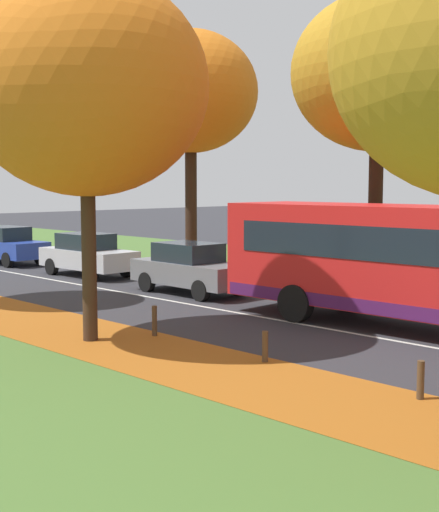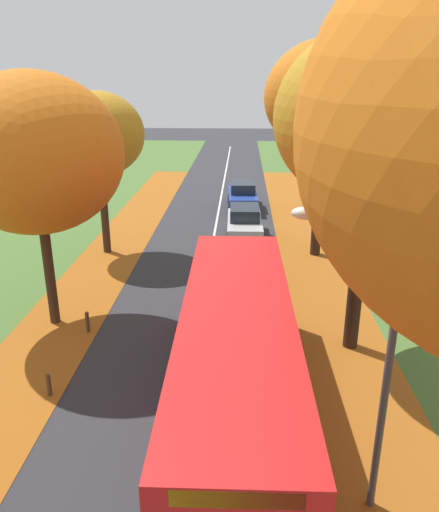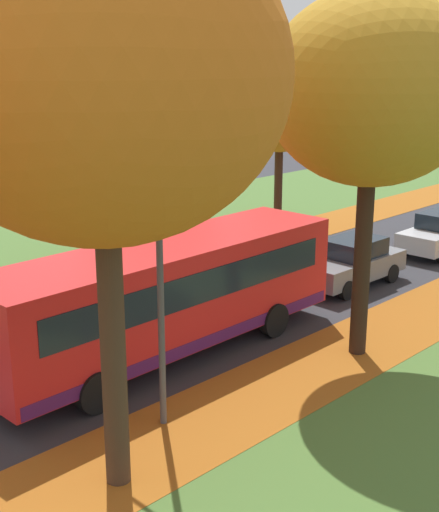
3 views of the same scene
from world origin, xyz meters
name	(u,v)px [view 3 (image 3 of 3)]	position (x,y,z in m)	size (l,w,h in m)	color
grass_verge_left	(149,232)	(-9.20, 20.00, 0.00)	(12.00, 90.00, 0.01)	#476B2D
leaf_litter_left	(100,285)	(-4.60, 14.00, 0.01)	(2.80, 60.00, 0.00)	#9E5619
leaf_litter_right	(318,366)	(4.60, 14.00, 0.01)	(2.80, 60.00, 0.00)	#9E5619
road_centre_line	(316,276)	(0.00, 20.00, 0.00)	(0.12, 80.00, 0.01)	silver
tree_left_mid	(150,113)	(-4.82, 16.57, 5.62)	(5.35, 5.35, 8.04)	#382619
tree_left_far	(280,109)	(-4.87, 23.63, 5.39)	(4.03, 4.03, 7.24)	#382619
tree_right_near	(101,75)	(5.01, 7.38, 7.28)	(6.09, 6.09, 10.04)	#422D1E
tree_right_mid	(372,89)	(4.81, 15.42, 6.78)	(5.22, 5.22, 9.16)	black
bollard_fifth	(82,294)	(-3.51, 12.51, 0.31)	(0.12, 0.12, 0.63)	#4C3823
bollard_sixth	(164,271)	(-3.50, 15.92, 0.35)	(0.12, 0.12, 0.71)	#4C3823
streetlamp_right	(149,252)	(3.67, 9.35, 3.74)	(1.89, 0.28, 6.00)	#47474C
bus	(167,293)	(1.35, 11.83, 1.70)	(2.76, 10.43, 2.98)	red
car_grey_lead	(352,262)	(1.42, 20.04, 0.81)	(1.84, 4.23, 1.62)	slate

